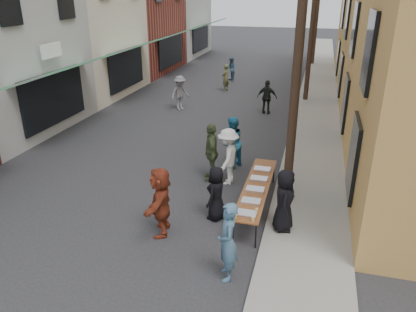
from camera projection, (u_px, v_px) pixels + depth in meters
The scene contains 27 objects.
ground at pixel (112, 232), 10.73m from camera, with size 120.00×120.00×0.00m, color #28282B.
sidewalk at pixel (318, 101), 22.85m from camera, with size 2.20×60.00×0.10m, color gray.
storefront_row at pixel (73, 20), 24.87m from camera, with size 8.00×37.00×9.00m.
utility_pole_near at pixel (299, 49), 10.62m from camera, with size 0.26×0.26×9.00m, color #2D2116.
utility_pole_mid at pixel (313, 18), 21.30m from camera, with size 0.26×0.26×9.00m, color #2D2116.
utility_pole_far at pixel (318, 7), 31.97m from camera, with size 0.26×0.26×9.00m, color #2D2116.
serving_table at pixel (257, 187), 11.57m from camera, with size 0.70×4.00×0.75m.
catering_tray_sausage at pixel (246, 214), 10.07m from camera, with size 0.50×0.33×0.08m, color maroon.
catering_tray_foil_b at pixel (251, 202), 10.65m from camera, with size 0.50×0.33×0.08m, color #B2B2B7.
catering_tray_buns at pixel (255, 190), 11.27m from camera, with size 0.50×0.33×0.08m, color tan.
catering_tray_foil_d at pixel (259, 179), 11.89m from camera, with size 0.50×0.33×0.08m, color #B2B2B7.
catering_tray_buns_end at pixel (262, 169), 12.52m from camera, with size 0.50×0.33×0.08m, color tan.
condiment_jar_a at pixel (235, 219), 9.86m from camera, with size 0.07×0.07×0.08m, color #A57F26.
condiment_jar_b at pixel (236, 217), 9.94m from camera, with size 0.07×0.07×0.08m, color #A57F26.
condiment_jar_c at pixel (237, 215), 10.03m from camera, with size 0.07×0.07×0.08m, color #A57F26.
cup_stack at pixel (253, 219), 9.79m from camera, with size 0.08×0.08×0.12m, color tan.
guest_front_a at pixel (216, 193), 11.10m from camera, with size 0.76×0.49×1.55m, color black.
guest_front_b at pixel (228, 242), 8.74m from camera, with size 0.67×0.44×1.85m, color #446883.
guest_front_c at pixel (232, 143), 14.25m from camera, with size 0.91×0.71×1.88m, color teal.
guest_front_d at pixel (228, 157), 13.07m from camera, with size 1.22×0.70×1.88m, color white.
guest_front_e at pixel (211, 152), 13.35m from camera, with size 1.14×0.48×1.95m, color #4D5C35.
guest_queue_back at pixel (161, 201), 10.37m from camera, with size 1.73×0.55×1.86m, color maroon.
server at pixel (284, 200), 10.39m from camera, with size 0.82×0.54×1.69m, color black.
passerby_left at pixel (180, 93), 21.10m from camera, with size 1.15×0.66×1.78m, color slate.
passerby_mid at pixel (267, 97), 20.40m from camera, with size 1.00×0.42×1.71m, color black.
passerby_right at pixel (226, 78), 24.95m from camera, with size 0.60×0.39×1.64m, color brown.
passerby_far at pixel (231, 69), 27.56m from camera, with size 0.78×0.61×1.61m, color #426880.
Camera 1 is at (4.85, -8.12, 6.01)m, focal length 35.00 mm.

